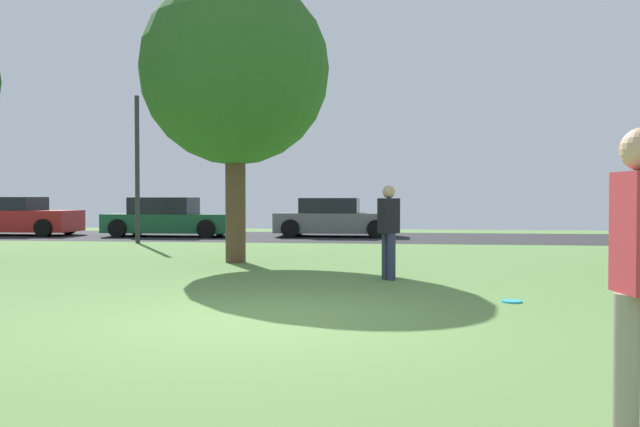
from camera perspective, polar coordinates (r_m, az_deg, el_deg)
ground_plane at (r=7.82m, az=-4.83°, el=-8.98°), size 44.00×44.00×0.00m
road_strip at (r=23.62m, az=3.23°, el=-2.02°), size 44.00×6.40×0.01m
maple_tree_far at (r=14.84m, az=-7.20°, el=11.85°), size 4.05×4.05×6.15m
person_thrower at (r=11.50m, az=5.83°, el=-1.24°), size 0.39×0.37×1.60m
frisbee_disc at (r=9.43m, az=15.92°, el=-7.17°), size 0.27×0.27×0.03m
parked_car_red at (r=27.24m, az=-24.39°, el=-0.31°), size 4.47×2.02×1.41m
parked_car_green at (r=24.68m, az=-12.69°, el=-0.44°), size 4.54×1.95×1.40m
parked_car_grey at (r=24.01m, az=1.22°, el=-0.46°), size 4.23×2.08×1.38m
street_lamp_post at (r=21.34m, az=-15.21°, el=3.61°), size 0.14×0.14×4.50m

